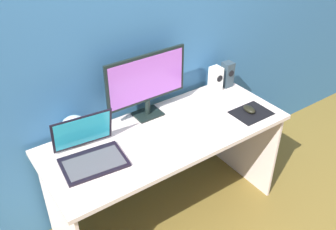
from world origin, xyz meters
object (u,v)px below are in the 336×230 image
at_px(monitor, 147,82).
at_px(mouse, 249,109).
at_px(speaker_right, 227,74).
at_px(fishbowl, 75,130).
at_px(laptop, 90,152).
at_px(speaker_near_monitor, 216,79).
at_px(keyboard_external, 189,146).

relative_size(monitor, mouse, 5.61).
bearing_deg(speaker_right, fishbowl, 179.64).
distance_m(laptop, mouse, 1.08).
xyz_separation_m(laptop, fishbowl, (0.00, 0.20, 0.03)).
bearing_deg(speaker_near_monitor, keyboard_external, -143.20).
xyz_separation_m(monitor, mouse, (0.57, -0.36, -0.22)).
distance_m(speaker_right, laptop, 1.21).
xyz_separation_m(speaker_near_monitor, laptop, (-1.08, -0.19, -0.04)).
bearing_deg(mouse, laptop, 176.32).
bearing_deg(speaker_near_monitor, speaker_right, 0.01).
height_order(monitor, fishbowl, monitor).
relative_size(monitor, speaker_right, 2.96).
xyz_separation_m(speaker_near_monitor, mouse, (-0.01, -0.35, -0.07)).
relative_size(monitor, fishbowl, 3.20).
bearing_deg(fishbowl, monitor, -0.37).
xyz_separation_m(speaker_right, speaker_near_monitor, (-0.11, -0.00, -0.00)).
relative_size(speaker_near_monitor, keyboard_external, 0.49).
height_order(fishbowl, keyboard_external, fishbowl).
xyz_separation_m(laptop, keyboard_external, (0.52, -0.23, -0.04)).
xyz_separation_m(speaker_right, keyboard_external, (-0.67, -0.42, -0.09)).
xyz_separation_m(speaker_near_monitor, fishbowl, (-1.08, 0.01, -0.01)).
bearing_deg(speaker_right, mouse, -108.69).
height_order(monitor, speaker_right, monitor).
xyz_separation_m(speaker_right, fishbowl, (-1.19, 0.01, -0.01)).
height_order(speaker_near_monitor, mouse, speaker_near_monitor).
height_order(laptop, mouse, laptop).
bearing_deg(speaker_near_monitor, mouse, -91.00).
relative_size(keyboard_external, mouse, 3.74).
relative_size(speaker_right, mouse, 1.90).
xyz_separation_m(laptop, mouse, (1.07, -0.16, -0.03)).
bearing_deg(mouse, speaker_right, 76.31).
height_order(monitor, keyboard_external, monitor).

